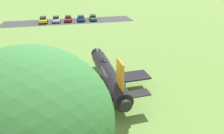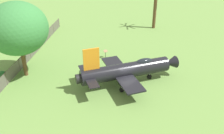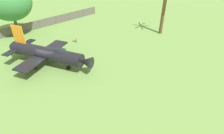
{
  "view_description": "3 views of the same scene",
  "coord_description": "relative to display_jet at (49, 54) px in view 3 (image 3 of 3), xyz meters",
  "views": [
    {
      "loc": [
        -14.09,
        12.25,
        11.68
      ],
      "look_at": [
        0.35,
        -0.83,
        2.34
      ],
      "focal_mm": 30.84,
      "sensor_mm": 36.0,
      "label": 1
    },
    {
      "loc": [
        -19.37,
        -16.21,
        15.68
      ],
      "look_at": [
        -1.27,
        0.99,
        2.35
      ],
      "focal_mm": 39.51,
      "sensor_mm": 36.0,
      "label": 2
    },
    {
      "loc": [
        6.57,
        -22.32,
        13.68
      ],
      "look_at": [
        8.48,
        -3.8,
        1.5
      ],
      "focal_mm": 29.35,
      "sensor_mm": 36.0,
      "label": 3
    }
  ],
  "objects": [
    {
      "name": "palm_tree",
      "position": [
        18.74,
        9.47,
        2.17
      ],
      "size": [
        3.49,
        4.54,
        7.86
      ],
      "color": "brown",
      "rests_on": "ground_plane"
    },
    {
      "name": "ground_plane",
      "position": [
        -0.34,
        0.17,
        -1.79
      ],
      "size": [
        200.0,
        200.0,
        0.0
      ],
      "primitive_type": "plane",
      "color": "#668E42"
    },
    {
      "name": "shrub_near_fence",
      "position": [
        -9.98,
        12.28,
        -1.37
      ],
      "size": [
        1.35,
        1.17,
        0.85
      ],
      "color": "#2D7033",
      "rests_on": "ground_plane"
    },
    {
      "name": "info_plaque",
      "position": [
        3.1,
        6.93,
        -0.94
      ],
      "size": [
        0.62,
        0.43,
        1.14
      ],
      "color": "#333333",
      "rests_on": "ground_plane"
    },
    {
      "name": "perimeter_fence",
      "position": [
        -8.85,
        11.2,
        -0.89
      ],
      "size": [
        31.05,
        23.98,
        1.69
      ],
      "rotation": [
        0.0,
        0.0,
        10.08
      ],
      "color": "#4C4238",
      "rests_on": "ground_plane"
    },
    {
      "name": "display_jet",
      "position": [
        0.0,
        0.0,
        0.0
      ],
      "size": [
        12.1,
        8.87,
        5.15
      ],
      "rotation": [
        0.0,
        0.0,
        5.81
      ],
      "color": "black",
      "rests_on": "ground_plane"
    },
    {
      "name": "shade_tree",
      "position": [
        -7.48,
        10.66,
        4.39
      ],
      "size": [
        7.16,
        6.83,
        9.32
      ],
      "color": "brown",
      "rests_on": "ground_plane"
    }
  ]
}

